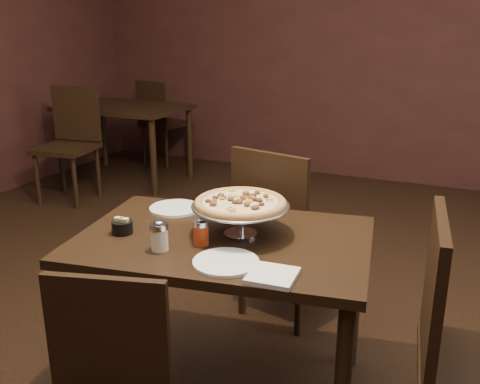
% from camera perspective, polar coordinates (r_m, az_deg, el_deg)
% --- Properties ---
extents(room, '(6.04, 7.04, 2.84)m').
position_cam_1_polar(room, '(1.97, -1.73, 14.59)').
color(room, black).
rests_on(room, ground).
extents(dining_table, '(1.23, 0.92, 0.71)m').
position_cam_1_polar(dining_table, '(2.14, -1.78, -7.07)').
color(dining_table, black).
rests_on(dining_table, ground).
extents(background_table, '(1.17, 0.78, 0.73)m').
position_cam_1_polar(background_table, '(5.34, -12.25, 7.97)').
color(background_table, black).
rests_on(background_table, ground).
extents(pizza_stand, '(0.39, 0.39, 0.16)m').
position_cam_1_polar(pizza_stand, '(2.07, 0.05, -1.22)').
color(pizza_stand, silver).
rests_on(pizza_stand, dining_table).
extents(parmesan_shaker, '(0.07, 0.07, 0.12)m').
position_cam_1_polar(parmesan_shaker, '(1.98, -8.59, -4.67)').
color(parmesan_shaker, beige).
rests_on(parmesan_shaker, dining_table).
extents(pepper_flake_shaker, '(0.06, 0.06, 0.11)m').
position_cam_1_polar(pepper_flake_shaker, '(2.01, -4.19, -4.27)').
color(pepper_flake_shaker, maroon).
rests_on(pepper_flake_shaker, dining_table).
extents(packet_caddy, '(0.08, 0.08, 0.07)m').
position_cam_1_polar(packet_caddy, '(2.17, -12.45, -3.63)').
color(packet_caddy, black).
rests_on(packet_caddy, dining_table).
extents(napkin_stack, '(0.16, 0.16, 0.02)m').
position_cam_1_polar(napkin_stack, '(1.78, 3.47, -8.90)').
color(napkin_stack, silver).
rests_on(napkin_stack, dining_table).
extents(plate_left, '(0.23, 0.23, 0.01)m').
position_cam_1_polar(plate_left, '(2.41, -6.95, -1.72)').
color(plate_left, white).
rests_on(plate_left, dining_table).
extents(plate_near, '(0.23, 0.23, 0.01)m').
position_cam_1_polar(plate_near, '(1.87, -1.52, -7.49)').
color(plate_near, white).
rests_on(plate_near, dining_table).
extents(serving_spatula, '(0.14, 0.14, 0.02)m').
position_cam_1_polar(serving_spatula, '(2.02, 2.45, -1.88)').
color(serving_spatula, silver).
rests_on(serving_spatula, pizza_stand).
extents(chair_far, '(0.51, 0.51, 0.92)m').
position_cam_1_polar(chair_far, '(2.74, 4.40, -3.84)').
color(chair_far, black).
rests_on(chair_far, ground).
extents(chair_side, '(0.50, 0.50, 0.96)m').
position_cam_1_polar(chair_side, '(1.88, 23.25, -15.49)').
color(chair_side, black).
rests_on(chair_side, ground).
extents(bg_chair_far, '(0.50, 0.50, 0.91)m').
position_cam_1_polar(bg_chair_far, '(5.90, -8.52, 7.71)').
color(bg_chair_far, black).
rests_on(bg_chair_far, ground).
extents(bg_chair_near, '(0.51, 0.51, 0.97)m').
position_cam_1_polar(bg_chair_near, '(4.89, -17.67, 5.40)').
color(bg_chair_near, black).
rests_on(bg_chair_near, ground).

